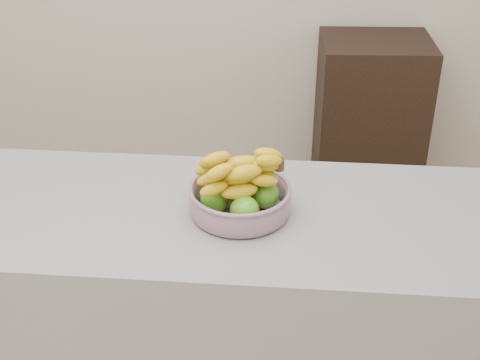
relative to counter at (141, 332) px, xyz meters
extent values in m
cube|color=gray|center=(0.00, 0.00, 0.00)|extent=(2.00, 0.60, 0.90)
cube|color=black|center=(0.80, 1.47, 0.00)|extent=(0.52, 0.42, 0.89)
cylinder|color=#8C9AA8|center=(0.30, 0.00, 0.46)|extent=(0.23, 0.23, 0.01)
torus|color=#8C9AA8|center=(0.30, 0.00, 0.52)|extent=(0.27, 0.27, 0.01)
sphere|color=#519119|center=(0.32, -0.06, 0.50)|extent=(0.08, 0.08, 0.08)
sphere|color=#519119|center=(0.37, 0.02, 0.50)|extent=(0.08, 0.08, 0.08)
sphere|color=#519119|center=(0.28, 0.06, 0.50)|extent=(0.08, 0.08, 0.08)
sphere|color=#519119|center=(0.24, -0.02, 0.50)|extent=(0.08, 0.08, 0.08)
ellipsoid|color=yellow|center=(0.30, -0.04, 0.54)|extent=(0.17, 0.10, 0.04)
ellipsoid|color=yellow|center=(0.29, 0.00, 0.54)|extent=(0.17, 0.08, 0.04)
ellipsoid|color=yellow|center=(0.28, 0.04, 0.54)|extent=(0.17, 0.06, 0.04)
ellipsoid|color=yellow|center=(0.31, -0.02, 0.57)|extent=(0.17, 0.11, 0.04)
ellipsoid|color=yellow|center=(0.29, 0.02, 0.57)|extent=(0.17, 0.05, 0.04)
ellipsoid|color=yellow|center=(0.31, 0.00, 0.60)|extent=(0.17, 0.08, 0.04)
ellipsoid|color=yellow|center=(0.32, -0.04, 0.60)|extent=(0.17, 0.12, 0.04)
cylinder|color=#452B16|center=(0.40, 0.03, 0.59)|extent=(0.03, 0.03, 0.03)
camera|label=1|loc=(0.43, -1.48, 1.42)|focal=50.00mm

